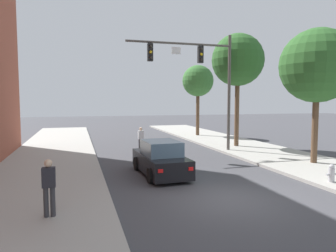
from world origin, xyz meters
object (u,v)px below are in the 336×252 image
car_lead_black (160,159)px  fire_hydrant (331,173)px  pedestrian_crossing_road (141,138)px  street_tree_nearest (317,66)px  street_tree_third (198,81)px  street_tree_second (238,60)px  traffic_signal_mast (202,70)px  pedestrian_sidewalk_left_walker (49,185)px

car_lead_black → fire_hydrant: (6.16, -3.65, -0.22)m
pedestrian_crossing_road → street_tree_nearest: street_tree_nearest is taller
pedestrian_crossing_road → street_tree_third: 10.78m
car_lead_black → street_tree_second: bearing=41.2°
fire_hydrant → street_tree_second: bearing=82.9°
traffic_signal_mast → pedestrian_sidewalk_left_walker: 13.45m
car_lead_black → street_tree_nearest: (8.34, -0.18, 4.48)m
pedestrian_crossing_road → street_tree_second: street_tree_second is taller
street_tree_nearest → street_tree_third: bearing=94.2°
fire_hydrant → street_tree_third: street_tree_third is taller
traffic_signal_mast → pedestrian_sidewalk_left_walker: size_ratio=4.57×
pedestrian_sidewalk_left_walker → pedestrian_crossing_road: 12.25m
car_lead_black → pedestrian_crossing_road: 6.75m
car_lead_black → street_tree_second: size_ratio=0.54×
traffic_signal_mast → street_tree_nearest: traffic_signal_mast is taller
traffic_signal_mast → street_tree_third: size_ratio=1.14×
street_tree_second → fire_hydrant: bearing=-97.1°
car_lead_black → street_tree_third: bearing=62.1°
street_tree_nearest → pedestrian_crossing_road: bearing=138.8°
street_tree_nearest → car_lead_black: bearing=178.7°
traffic_signal_mast → fire_hydrant: traffic_signal_mast is taller
car_lead_black → pedestrian_crossing_road: bearing=86.3°
street_tree_third → car_lead_black: bearing=-117.9°
traffic_signal_mast → fire_hydrant: bearing=-76.3°
pedestrian_crossing_road → street_tree_third: size_ratio=0.25×
street_tree_second → street_tree_third: 7.41m
street_tree_second → street_tree_third: size_ratio=1.22×
pedestrian_crossing_road → street_tree_nearest: size_ratio=0.23×
pedestrian_crossing_road → fire_hydrant: pedestrian_crossing_road is taller
pedestrian_sidewalk_left_walker → traffic_signal_mast: bearing=48.3°
traffic_signal_mast → pedestrian_sidewalk_left_walker: traffic_signal_mast is taller
pedestrian_crossing_road → fire_hydrant: (5.72, -10.38, -0.41)m
street_tree_third → pedestrian_crossing_road: bearing=-134.1°
traffic_signal_mast → street_tree_second: 3.78m
fire_hydrant → street_tree_second: street_tree_second is taller
fire_hydrant → street_tree_nearest: street_tree_nearest is taller
pedestrian_sidewalk_left_walker → fire_hydrant: (10.59, 0.85, -0.56)m
car_lead_black → street_tree_second: 11.31m
pedestrian_sidewalk_left_walker → street_tree_nearest: street_tree_nearest is taller
street_tree_nearest → fire_hydrant: bearing=-122.2°
pedestrian_crossing_road → street_tree_second: 8.80m
pedestrian_sidewalk_left_walker → fire_hydrant: size_ratio=2.28×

